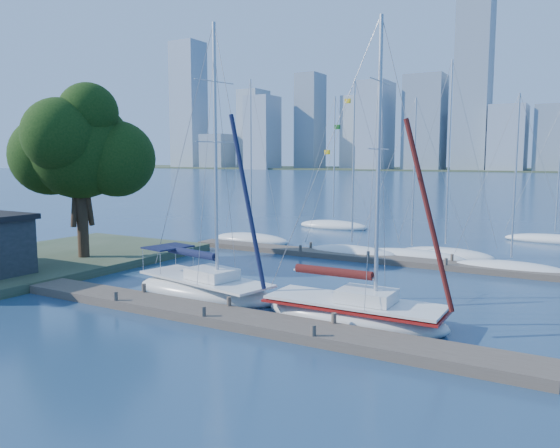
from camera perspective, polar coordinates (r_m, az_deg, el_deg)
The scene contains 14 objects.
ground at distance 23.59m, azimuth -6.61°, elevation -9.93°, with size 700.00×700.00×0.00m, color navy.
near_dock at distance 23.53m, azimuth -6.62°, elevation -9.47°, with size 26.00×2.00×0.40m, color #4D4138.
far_dock at distance 36.60m, azimuth 11.10°, elevation -3.68°, with size 30.00×1.80×0.36m, color #4D4138.
shore at distance 37.66m, azimuth -25.06°, elevation -3.80°, with size 12.00×22.00×0.50m, color #38472D.
tree at distance 36.82m, azimuth -20.23°, elevation 7.70°, with size 8.70×7.93×11.37m.
sailboat_navy at distance 27.26m, azimuth -7.89°, elevation -5.28°, with size 8.44×4.23×13.55m.
sailboat_maroon at distance 23.04m, azimuth 7.78°, elevation -7.70°, with size 7.99×2.64×12.83m.
bg_boat_0 at distance 44.51m, azimuth -3.00°, elevation -1.57°, with size 7.24×4.25×13.36m.
bg_boat_1 at distance 38.51m, azimuth 7.52°, elevation -2.96°, with size 6.91×4.44×12.51m.
bg_boat_2 at distance 38.20m, azimuth 13.59°, elevation -3.24°, with size 7.60×4.22×11.09m.
bg_boat_3 at distance 38.98m, azimuth 16.88°, elevation -3.06°, with size 6.74×2.91×13.60m.
bg_boat_4 at distance 35.52m, azimuth 22.97°, elevation -4.34°, with size 6.96×2.77×10.87m.
bg_boat_6 at distance 53.70m, azimuth 5.60°, elevation -0.14°, with size 7.30×2.93×13.05m.
bg_boat_7 at distance 49.69m, azimuth 26.78°, elevation -1.48°, with size 7.63×2.01×11.37m.
Camera 1 is at (13.50, -18.11, 6.80)m, focal length 35.00 mm.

